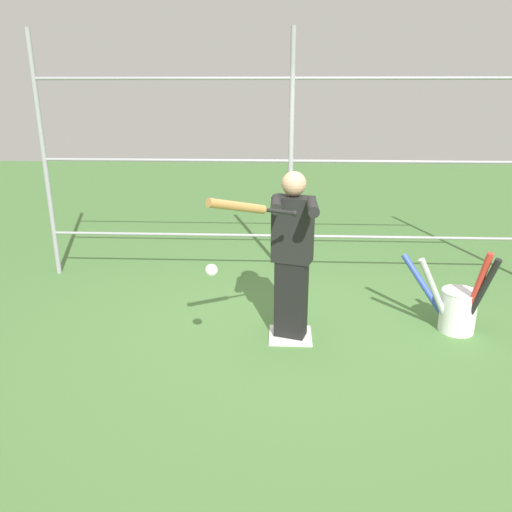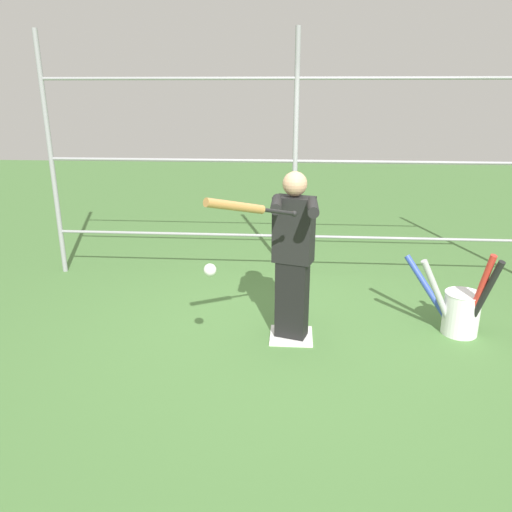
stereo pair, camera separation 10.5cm
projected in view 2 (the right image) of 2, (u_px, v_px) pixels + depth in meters
The scene contains 7 objects.
ground_plane at pixel (291, 337), 4.74m from camera, with size 24.00×24.00×0.00m, color #4C7A3D.
home_plate at pixel (291, 336), 4.73m from camera, with size 0.40×0.40×0.02m.
fence_backstop at pixel (295, 161), 5.80m from camera, with size 5.93×0.06×2.89m.
batter at pixel (293, 252), 4.45m from camera, with size 0.39×0.61×1.57m.
baseball_bat_swinging at pixel (243, 207), 3.57m from camera, with size 0.65×0.64×0.27m.
softball_in_flight at pixel (210, 270), 3.74m from camera, with size 0.10×0.10×0.10m.
bat_bucket at pixel (460, 309), 4.72m from camera, with size 0.73×0.73×0.88m.
Camera 2 is at (0.01, 4.27, 2.22)m, focal length 35.00 mm.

